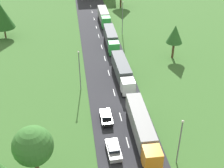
# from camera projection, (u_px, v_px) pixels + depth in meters

# --- Properties ---
(road) EXTENTS (10.00, 140.00, 0.06)m
(road) POSITION_uv_depth(u_px,v_px,m) (116.00, 100.00, 54.96)
(road) COLOR #2B2B30
(road) RESTS_ON ground
(lane_marking_centre) EXTENTS (0.16, 122.87, 0.01)m
(lane_marking_centre) POSITION_uv_depth(u_px,v_px,m) (117.00, 105.00, 53.69)
(lane_marking_centre) COLOR white
(lane_marking_centre) RESTS_ON road
(truck_lead) EXTENTS (2.63, 14.79, 3.57)m
(truck_lead) POSITION_uv_depth(u_px,v_px,m) (142.00, 128.00, 45.20)
(truck_lead) COLOR orange
(truck_lead) RESTS_ON road
(truck_second) EXTENTS (2.69, 13.32, 3.65)m
(truck_second) POSITION_uv_depth(u_px,v_px,m) (122.00, 71.00, 60.11)
(truck_second) COLOR white
(truck_second) RESTS_ON road
(truck_third) EXTENTS (2.64, 12.43, 3.78)m
(truck_third) POSITION_uv_depth(u_px,v_px,m) (111.00, 38.00, 74.12)
(truck_third) COLOR green
(truck_third) RESTS_ON road
(truck_fourth) EXTENTS (2.53, 12.24, 3.60)m
(truck_fourth) POSITION_uv_depth(u_px,v_px,m) (104.00, 16.00, 88.29)
(truck_fourth) COLOR green
(truck_fourth) RESTS_ON road
(car_second) EXTENTS (1.99, 4.43, 1.48)m
(car_second) POSITION_uv_depth(u_px,v_px,m) (114.00, 149.00, 43.06)
(car_second) COLOR gray
(car_second) RESTS_ON road
(car_third) EXTENTS (1.83, 4.29, 1.50)m
(car_third) POSITION_uv_depth(u_px,v_px,m) (106.00, 117.00, 49.52)
(car_third) COLOR black
(car_third) RESTS_ON road
(lamppost_lead) EXTENTS (0.36, 0.36, 7.60)m
(lamppost_lead) POSITION_uv_depth(u_px,v_px,m) (180.00, 140.00, 39.77)
(lamppost_lead) COLOR slate
(lamppost_lead) RESTS_ON ground
(lamppost_second) EXTENTS (0.36, 0.36, 8.30)m
(lamppost_second) POSITION_uv_depth(u_px,v_px,m) (80.00, 69.00, 55.73)
(lamppost_second) COLOR slate
(lamppost_second) RESTS_ON ground
(lamppost_third) EXTENTS (0.36, 0.36, 9.17)m
(lamppost_third) POSITION_uv_depth(u_px,v_px,m) (122.00, 17.00, 79.14)
(lamppost_third) COLOR slate
(lamppost_third) RESTS_ON ground
(tree_oak) EXTENTS (5.15, 5.15, 8.39)m
(tree_oak) POSITION_uv_depth(u_px,v_px,m) (33.00, 146.00, 36.63)
(tree_oak) COLOR #513823
(tree_oak) RESTS_ON ground
(tree_birch) EXTENTS (6.02, 6.02, 9.45)m
(tree_birch) POSITION_uv_depth(u_px,v_px,m) (2.00, 16.00, 76.68)
(tree_birch) COLOR #513823
(tree_birch) RESTS_ON ground
(tree_maple) EXTENTS (3.71, 3.71, 7.94)m
(tree_maple) POSITION_uv_depth(u_px,v_px,m) (175.00, 34.00, 66.75)
(tree_maple) COLOR #513823
(tree_maple) RESTS_ON ground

